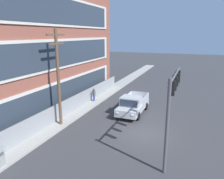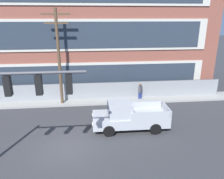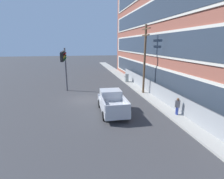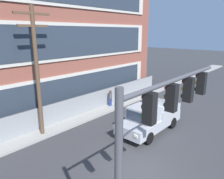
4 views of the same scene
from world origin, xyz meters
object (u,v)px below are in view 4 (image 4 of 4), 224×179
at_px(pickup_truck_silver, 149,119).
at_px(pedestrian_near_cabinet, 110,97).
at_px(traffic_signal_mast, 163,119).
at_px(utility_pole_near_corner, 37,68).

distance_m(pickup_truck_silver, pedestrian_near_cabinet, 5.82).
xyz_separation_m(traffic_signal_mast, pedestrian_near_cabinet, (8.82, 9.92, -3.32)).
height_order(traffic_signal_mast, pickup_truck_silver, traffic_signal_mast).
height_order(traffic_signal_mast, pedestrian_near_cabinet, traffic_signal_mast).
bearing_deg(pedestrian_near_cabinet, utility_pole_near_corner, -177.71).
bearing_deg(traffic_signal_mast, pedestrian_near_cabinet, 48.34).
xyz_separation_m(traffic_signal_mast, utility_pole_near_corner, (1.46, 9.62, 0.36)).
height_order(utility_pole_near_corner, pedestrian_near_cabinet, utility_pole_near_corner).
xyz_separation_m(traffic_signal_mast, pickup_truck_silver, (6.72, 4.49, -3.35)).
xyz_separation_m(pickup_truck_silver, pedestrian_near_cabinet, (2.10, 5.43, 0.03)).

